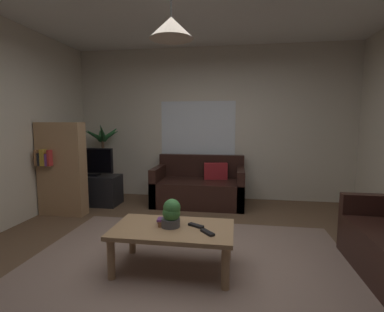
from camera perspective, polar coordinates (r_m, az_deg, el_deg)
name	(u,v)px	position (r m, az deg, el deg)	size (l,w,h in m)	color
floor	(187,266)	(3.02, -0.95, -21.11)	(5.00, 5.14, 0.02)	brown
rug	(184,275)	(2.84, -1.69, -22.73)	(3.25, 2.83, 0.01)	gray
wall_back	(211,124)	(5.25, 3.92, 6.42)	(5.12, 0.06, 2.73)	beige
window_pane	(198,132)	(5.25, 1.15, 4.78)	(1.36, 0.01, 1.12)	white
couch_under_window	(199,188)	(4.90, 1.47, -6.46)	(1.52, 0.81, 0.82)	black
coffee_table	(173,234)	(2.80, -3.83, -15.23)	(1.14, 0.64, 0.42)	#A87F56
book_on_table_0	(167,224)	(2.82, -5.09, -13.43)	(0.15, 0.11, 0.03)	#99663F
book_on_table_1	(165,222)	(2.81, -5.43, -12.94)	(0.11, 0.11, 0.02)	#99663F
book_on_table_2	(165,220)	(2.80, -5.47, -12.54)	(0.14, 0.10, 0.02)	#72387F
remote_on_table_0	(207,232)	(2.63, 3.12, -15.04)	(0.05, 0.16, 0.02)	black
remote_on_table_1	(196,226)	(2.78, 0.79, -13.76)	(0.05, 0.16, 0.02)	black
potted_plant_on_table	(171,213)	(2.75, -4.14, -11.29)	(0.19, 0.18, 0.27)	#4C4C51
tv_stand	(93,190)	(5.19, -19.13, -6.40)	(0.90, 0.44, 0.50)	black
tv	(92,162)	(5.08, -19.46, -1.07)	(0.75, 0.16, 0.47)	black
potted_palm_corner	(103,164)	(5.57, -17.35, -1.55)	(0.78, 0.78, 1.42)	#B77051
bookshelf_corner	(61,169)	(4.70, -24.70, -2.34)	(0.70, 0.31, 1.40)	#A87F56
pendant_lamp	(171,28)	(2.72, -4.17, 24.24)	(0.39, 0.39, 0.61)	black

